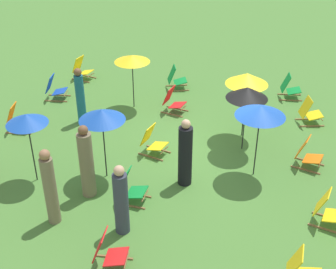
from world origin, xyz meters
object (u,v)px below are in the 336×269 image
Objects in this scene: deckchair_14 at (153,141)px; person_1 at (87,163)px; deckchair_6 at (309,112)px; deckchair_7 at (328,210)px; umbrella_2 at (247,93)px; umbrella_1 at (132,59)px; person_4 at (50,188)px; deckchair_4 at (307,154)px; deckchair_0 at (176,79)px; deckchair_11 at (82,69)px; deckchair_10 at (17,119)px; umbrella_4 at (247,79)px; person_2 at (185,154)px; deckchair_5 at (289,88)px; person_3 at (121,201)px; deckchair_12 at (108,252)px; deckchair_13 at (173,101)px; person_0 at (80,96)px; deckchair_3 at (130,187)px; deckchair_8 at (55,89)px; umbrella_0 at (27,119)px; umbrella_3 at (102,115)px; umbrella_5 at (261,111)px.

person_1 reaches higher than deckchair_14.
deckchair_6 is 4.55m from deckchair_7.
umbrella_2 is (0.71, -2.36, 1.33)m from deckchair_14.
umbrella_1 is 0.95× the size of person_4.
deckchair_4 is 2.20m from umbrella_2.
umbrella_2 reaches higher than deckchair_0.
deckchair_6 is at bearing -88.66° from deckchair_11.
deckchair_14 is 3.11m from umbrella_1.
deckchair_4 and deckchair_10 have the same top height.
umbrella_4 is 3.02m from person_2.
deckchair_5 is at bearing -71.37° from umbrella_1.
deckchair_5 is 0.50× the size of person_3.
deckchair_12 is 0.50× the size of person_3.
deckchair_13 is 0.49× the size of umbrella_1.
deckchair_12 is 0.96× the size of deckchair_14.
deckchair_3 is at bearing 56.46° from person_0.
deckchair_0 is 3.49m from deckchair_11.
person_3 is at bearing -2.64° from deckchair_12.
deckchair_0 is 1.04× the size of deckchair_12.
deckchair_0 is 4.09m from deckchair_8.
umbrella_3 is at bearing -72.90° from umbrella_0.
deckchair_0 is 1.02× the size of deckchair_11.
deckchair_8 is 2.01m from person_0.
deckchair_12 is at bearing -131.97° from umbrella_0.
umbrella_4 is at bearing -89.37° from deckchair_10.
deckchair_4 is at bearing 23.19° from deckchair_7.
deckchair_0 is 7.41m from person_4.
person_1 reaches higher than deckchair_7.
deckchair_14 is at bearing -167.23° from deckchair_13.
deckchair_14 is 0.44× the size of umbrella_5.
person_3 is at bearing -151.30° from deckchair_8.
deckchair_3 is 0.97× the size of deckchair_13.
deckchair_14 is 0.49× the size of person_2.
deckchair_10 is (0.22, 8.20, 0.00)m from deckchair_4.
umbrella_4 reaches higher than deckchair_8.
person_3 is (-3.10, -0.06, 0.42)m from deckchair_14.
deckchair_3 is 6.30m from deckchair_6.
deckchair_13 is 4.08m from umbrella_3.
deckchair_7 and deckchair_8 have the same top height.
deckchair_6 is at bearing -35.66° from deckchair_12.
deckchair_10 is 6.22m from deckchair_12.
person_2 is (-5.36, 2.60, 0.46)m from deckchair_5.
umbrella_5 reaches higher than umbrella_4.
umbrella_5 is at bearing 92.11° from person_0.
umbrella_0 is (0.32, 2.51, 1.35)m from deckchair_3.
deckchair_3 is at bearing 139.20° from umbrella_2.
deckchair_7 is 4.45m from person_3.
umbrella_2 is 0.96× the size of umbrella_4.
person_0 is (3.04, -0.06, -0.87)m from umbrella_0.
umbrella_1 is (2.56, 1.22, 1.27)m from deckchair_14.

